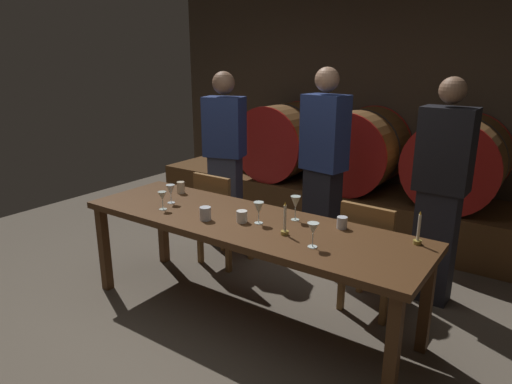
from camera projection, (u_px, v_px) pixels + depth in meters
name	position (u px, v px, depth m)	size (l,w,h in m)	color
ground_plane	(211.00, 334.00, 3.20)	(7.32, 7.32, 0.00)	brown
back_wall	(381.00, 97.00, 5.19)	(5.63, 0.24, 2.87)	#473A2D
barrel_shelf	(355.00, 208.00, 5.10)	(5.07, 0.90, 0.48)	brown
wine_barrel_left	(284.00, 141.00, 5.44)	(0.88, 0.83, 0.88)	brown
wine_barrel_center	(360.00, 150.00, 4.91)	(0.88, 0.83, 0.88)	brown
wine_barrel_right	(458.00, 162.00, 4.36)	(0.88, 0.83, 0.88)	brown
dining_table	(246.00, 230.00, 3.23)	(2.57, 0.78, 0.77)	#4C2D16
chair_left	(220.00, 215.00, 4.16)	(0.40, 0.40, 0.88)	brown
chair_right	(370.00, 252.00, 3.36)	(0.42, 0.42, 0.88)	brown
guest_left	(225.00, 159.00, 4.51)	(0.43, 0.34, 1.75)	#33384C
guest_center	(323.00, 168.00, 4.05)	(0.41, 0.30, 1.80)	black
guest_right	(440.00, 192.00, 3.42)	(0.39, 0.25, 1.75)	black
candle_left	(285.00, 225.00, 2.94)	(0.05, 0.05, 0.23)	olive
candle_right	(418.00, 235.00, 2.79)	(0.05, 0.05, 0.22)	olive
wine_glass_far_left	(171.00, 190.00, 3.56)	(0.07, 0.07, 0.15)	white
wine_glass_left	(162.00, 197.00, 3.41)	(0.06, 0.06, 0.14)	silver
wine_glass_center	(259.00, 209.00, 3.12)	(0.07, 0.07, 0.15)	silver
wine_glass_right	(296.00, 203.00, 3.18)	(0.07, 0.07, 0.18)	silver
wine_glass_far_right	(313.00, 229.00, 2.73)	(0.07, 0.07, 0.16)	silver
cup_far_left	(181.00, 188.00, 3.84)	(0.07, 0.07, 0.10)	beige
cup_center_left	(205.00, 214.00, 3.21)	(0.08, 0.08, 0.10)	silver
cup_center_right	(242.00, 216.00, 3.17)	(0.08, 0.08, 0.08)	white
cup_far_right	(342.00, 223.00, 3.05)	(0.07, 0.07, 0.08)	silver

